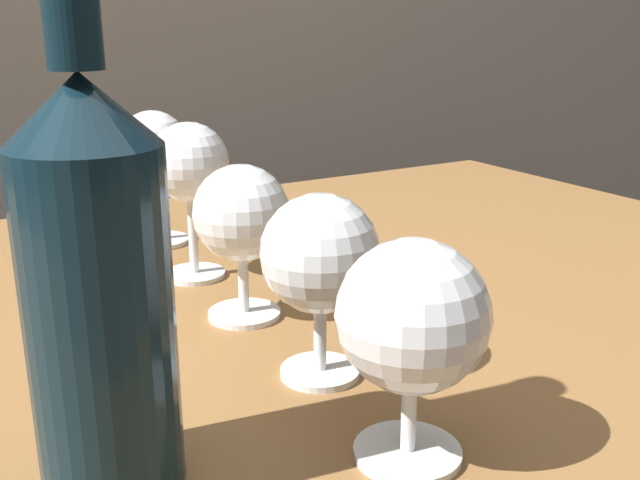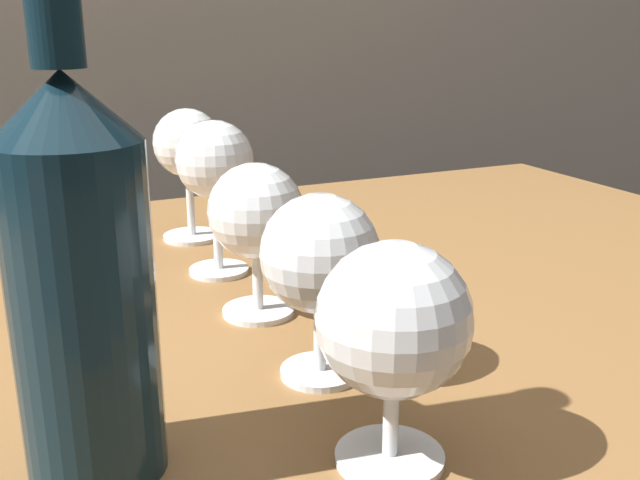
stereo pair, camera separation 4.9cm
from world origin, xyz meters
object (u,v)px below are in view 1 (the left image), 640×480
at_px(wine_glass_cabernet, 413,322).
at_px(wine_glass_rose, 153,150).
at_px(wine_glass_amber, 320,258).
at_px(wine_glass_chardonnay, 189,166).
at_px(wine_bottle, 97,279).
at_px(wine_glass_merlot, 241,217).

relative_size(wine_glass_cabernet, wine_glass_rose, 0.89).
xyz_separation_m(wine_glass_cabernet, wine_glass_amber, (0.01, 0.11, 0.00)).
distance_m(wine_glass_amber, wine_glass_chardonnay, 0.24).
height_order(wine_glass_cabernet, wine_glass_amber, same).
xyz_separation_m(wine_glass_cabernet, wine_glass_rose, (0.01, 0.48, 0.02)).
bearing_deg(wine_glass_chardonnay, wine_glass_amber, -89.81).
bearing_deg(wine_glass_cabernet, wine_glass_chardonnay, 88.89).
relative_size(wine_glass_cabernet, wine_bottle, 0.42).
relative_size(wine_glass_merlot, wine_bottle, 0.41).
bearing_deg(wine_glass_cabernet, wine_glass_merlot, 88.46).
distance_m(wine_glass_merlot, wine_bottle, 0.24).
distance_m(wine_glass_merlot, wine_glass_chardonnay, 0.12).
height_order(wine_glass_merlot, wine_bottle, wine_bottle).
distance_m(wine_glass_cabernet, wine_glass_amber, 0.11).
relative_size(wine_glass_merlot, wine_glass_rose, 0.88).
relative_size(wine_glass_amber, wine_glass_chardonnay, 0.87).
xyz_separation_m(wine_glass_chardonnay, wine_glass_rose, (0.01, 0.13, -0.00)).
bearing_deg(wine_glass_merlot, wine_bottle, -132.41).
height_order(wine_glass_chardonnay, wine_bottle, wine_bottle).
height_order(wine_glass_amber, wine_glass_rose, wine_glass_rose).
xyz_separation_m(wine_glass_amber, wine_bottle, (-0.16, -0.05, 0.03)).
bearing_deg(wine_glass_rose, wine_glass_amber, -90.93).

